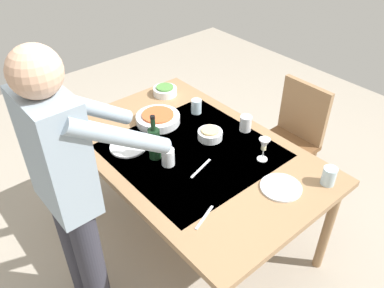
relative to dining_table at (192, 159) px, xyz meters
The scene contains 17 objects.
ground_plane 0.70m from the dining_table, ahead, with size 6.00×6.00×0.00m, color #9E9384.
dining_table is the anchor object (origin of this frame).
chair_near 0.94m from the dining_table, 96.41° to the right, with size 0.40×0.40×0.91m.
person_server 0.84m from the dining_table, 92.09° to the left, with size 0.42×0.61×1.69m.
wine_bottle 0.29m from the dining_table, 66.10° to the left, with size 0.07×0.07×0.30m.
wine_glass_left 0.46m from the dining_table, 142.29° to the right, with size 0.07×0.07×0.15m.
water_cup_near_left 0.23m from the dining_table, 92.76° to the left, with size 0.08×0.08×0.11m, color silver.
water_cup_near_right 0.44m from the dining_table, 98.15° to the right, with size 0.08×0.08×0.11m, color silver.
water_cup_far_left 0.82m from the dining_table, 152.11° to the right, with size 0.08×0.08×0.11m, color silver.
water_cup_far_right 0.46m from the dining_table, 44.43° to the right, with size 0.07×0.07×0.10m, color silver.
serving_bowl_pasta 0.40m from the dining_table, ahead, with size 0.30×0.30×0.07m.
side_bowl_salad 0.74m from the dining_table, 24.16° to the right, with size 0.18×0.18×0.07m.
side_bowl_bread 0.20m from the dining_table, 82.34° to the right, with size 0.16×0.16×0.07m.
dinner_plate_near 0.60m from the dining_table, 165.27° to the right, with size 0.23×0.23×0.01m, color silver.
dinner_plate_far 0.41m from the dining_table, 44.97° to the left, with size 0.23×0.23×0.01m, color silver.
table_knife 0.19m from the dining_table, 156.01° to the left, with size 0.01×0.20×0.01m, color silver.
table_fork 0.57m from the dining_table, 145.95° to the left, with size 0.01×0.18×0.01m, color silver.
Camera 1 is at (-1.46, 1.25, 2.25)m, focal length 36.64 mm.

